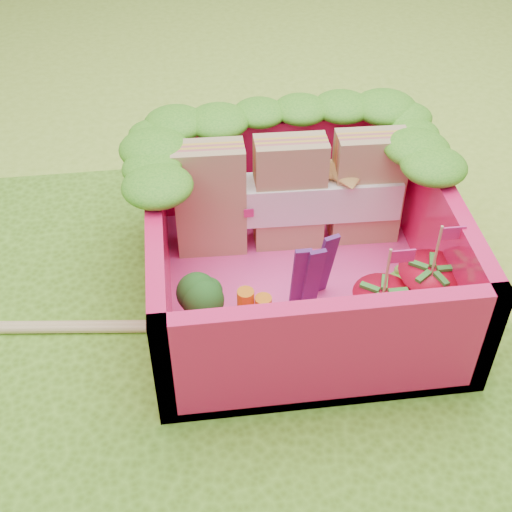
{
  "coord_description": "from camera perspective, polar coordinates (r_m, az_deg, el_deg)",
  "views": [
    {
      "loc": [
        -0.09,
        -2.1,
        2.36
      ],
      "look_at": [
        0.2,
        0.2,
        0.28
      ],
      "focal_mm": 50.0,
      "sensor_mm": 36.0,
      "label": 1
    }
  ],
  "objects": [
    {
      "name": "purple_wedges",
      "position": [
        3.05,
        4.56,
        -1.39
      ],
      "size": [
        0.19,
        0.11,
        0.38
      ],
      "color": "#4A1A5D",
      "rests_on": "bento_floor"
    },
    {
      "name": "broccoli",
      "position": [
        2.93,
        -4.46,
        -3.93
      ],
      "size": [
        0.31,
        0.31,
        0.26
      ],
      "color": "#659B4B",
      "rests_on": "bento_floor"
    },
    {
      "name": "bento_box",
      "position": [
        3.12,
        3.57,
        0.64
      ],
      "size": [
        1.3,
        1.3,
        0.55
      ],
      "color": "#F11455",
      "rests_on": "placemat"
    },
    {
      "name": "placemat",
      "position": [
        3.15,
        -3.11,
        -6.3
      ],
      "size": [
        2.6,
        2.6,
        0.03
      ],
      "primitive_type": "cube",
      "color": "#578C1F",
      "rests_on": "ground"
    },
    {
      "name": "bento_floor",
      "position": [
        3.29,
        3.39,
        -2.63
      ],
      "size": [
        1.3,
        1.3,
        0.05
      ],
      "primitive_type": "cube",
      "color": "#FF419B",
      "rests_on": "placemat"
    },
    {
      "name": "lettuce_ruffle",
      "position": [
        3.28,
        2.46,
        10.17
      ],
      "size": [
        1.43,
        0.77,
        0.11
      ],
      "color": "#288217",
      "rests_on": "bento_box"
    },
    {
      "name": "strawberry_right",
      "position": [
        3.1,
        13.51,
        -3.0
      ],
      "size": [
        0.28,
        0.28,
        0.52
      ],
      "color": "red",
      "rests_on": "bento_floor"
    },
    {
      "name": "sandwich_stack",
      "position": [
        3.33,
        2.78,
        4.95
      ],
      "size": [
        1.07,
        0.2,
        0.57
      ],
      "color": "tan",
      "rests_on": "bento_floor"
    },
    {
      "name": "strawberry_left",
      "position": [
        3.0,
        9.89,
        -4.62
      ],
      "size": [
        0.25,
        0.25,
        0.49
      ],
      "color": "red",
      "rests_on": "bento_floor"
    },
    {
      "name": "ground",
      "position": [
        3.16,
        -3.1,
        -6.48
      ],
      "size": [
        14.0,
        14.0,
        0.0
      ],
      "primitive_type": "plane",
      "color": "#99C136",
      "rests_on": "ground"
    },
    {
      "name": "snap_peas",
      "position": [
        3.19,
        11.32,
        -4.13
      ],
      "size": [
        0.59,
        0.57,
        0.05
      ],
      "color": "#72C33D",
      "rests_on": "bento_floor"
    },
    {
      "name": "carrot_sticks",
      "position": [
        2.93,
        -0.16,
        -5.0
      ],
      "size": [
        0.14,
        0.09,
        0.29
      ],
      "color": "orange",
      "rests_on": "bento_floor"
    }
  ]
}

